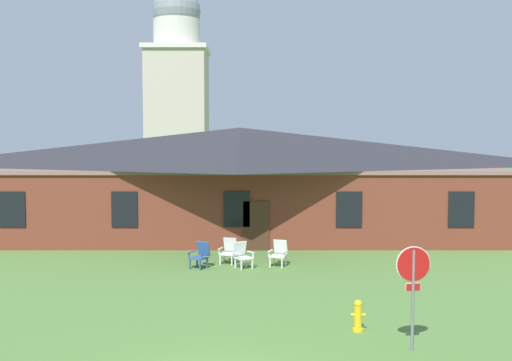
{
  "coord_description": "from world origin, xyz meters",
  "views": [
    {
      "loc": [
        0.81,
        -11.18,
        4.8
      ],
      "look_at": [
        0.71,
        8.9,
        3.39
      ],
      "focal_mm": 43.53,
      "sensor_mm": 36.0,
      "label": 1
    }
  ],
  "objects_px": {
    "lawn_chair_by_porch": "(204,254)",
    "lawn_chair_middle": "(282,253)",
    "stop_sign": "(416,278)",
    "lawn_chair_left_end": "(245,254)",
    "lawn_chair_near_door": "(232,250)",
    "fire_hydrant": "(361,316)"
  },
  "relations": [
    {
      "from": "lawn_chair_by_porch",
      "to": "fire_hydrant",
      "type": "xyz_separation_m",
      "value": [
        4.56,
        -7.42,
        -0.12
      ]
    },
    {
      "from": "lawn_chair_middle",
      "to": "lawn_chair_left_end",
      "type": "bearing_deg",
      "value": -165.58
    },
    {
      "from": "stop_sign",
      "to": "fire_hydrant",
      "type": "distance_m",
      "value": 2.14
    },
    {
      "from": "stop_sign",
      "to": "lawn_chair_by_porch",
      "type": "relative_size",
      "value": 2.48
    },
    {
      "from": "lawn_chair_by_porch",
      "to": "lawn_chair_left_end",
      "type": "xyz_separation_m",
      "value": [
        1.52,
        0.01,
        0.0
      ]
    },
    {
      "from": "lawn_chair_by_porch",
      "to": "lawn_chair_middle",
      "type": "bearing_deg",
      "value": 7.1
    },
    {
      "from": "stop_sign",
      "to": "lawn_chair_near_door",
      "type": "height_order",
      "value": "stop_sign"
    },
    {
      "from": "lawn_chair_left_end",
      "to": "lawn_chair_middle",
      "type": "height_order",
      "value": "same"
    },
    {
      "from": "lawn_chair_near_door",
      "to": "lawn_chair_left_end",
      "type": "bearing_deg",
      "value": -57.86
    },
    {
      "from": "stop_sign",
      "to": "lawn_chair_near_door",
      "type": "bearing_deg",
      "value": 115.25
    },
    {
      "from": "lawn_chair_by_porch",
      "to": "lawn_chair_near_door",
      "type": "bearing_deg",
      "value": 39.58
    },
    {
      "from": "lawn_chair_by_porch",
      "to": "lawn_chair_left_end",
      "type": "height_order",
      "value": "same"
    },
    {
      "from": "lawn_chair_by_porch",
      "to": "fire_hydrant",
      "type": "distance_m",
      "value": 8.71
    },
    {
      "from": "lawn_chair_near_door",
      "to": "fire_hydrant",
      "type": "xyz_separation_m",
      "value": [
        3.55,
        -8.26,
        -0.12
      ]
    },
    {
      "from": "lawn_chair_by_porch",
      "to": "lawn_chair_middle",
      "type": "distance_m",
      "value": 2.92
    },
    {
      "from": "stop_sign",
      "to": "lawn_chair_middle",
      "type": "xyz_separation_m",
      "value": [
        -2.66,
        9.17,
        -1.17
      ]
    },
    {
      "from": "stop_sign",
      "to": "lawn_chair_near_door",
      "type": "xyz_separation_m",
      "value": [
        -4.55,
        9.64,
        -1.17
      ]
    },
    {
      "from": "lawn_chair_left_end",
      "to": "lawn_chair_by_porch",
      "type": "bearing_deg",
      "value": -179.67
    },
    {
      "from": "lawn_chair_left_end",
      "to": "fire_hydrant",
      "type": "relative_size",
      "value": 1.21
    },
    {
      "from": "lawn_chair_by_porch",
      "to": "lawn_chair_left_end",
      "type": "relative_size",
      "value": 1.0
    },
    {
      "from": "lawn_chair_by_porch",
      "to": "lawn_chair_middle",
      "type": "relative_size",
      "value": 1.0
    },
    {
      "from": "stop_sign",
      "to": "lawn_chair_left_end",
      "type": "bearing_deg",
      "value": 114.56
    }
  ]
}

